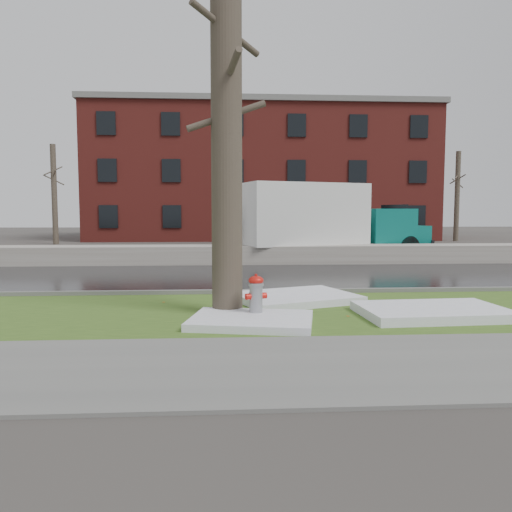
{
  "coord_description": "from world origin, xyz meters",
  "views": [
    {
      "loc": [
        -0.87,
        -11.51,
        2.09
      ],
      "look_at": [
        -0.1,
        0.91,
        1.0
      ],
      "focal_mm": 35.0,
      "sensor_mm": 36.0,
      "label": 1
    }
  ],
  "objects": [
    {
      "name": "road",
      "position": [
        0.0,
        4.5,
        0.01
      ],
      "size": [
        60.0,
        7.0,
        0.03
      ],
      "primitive_type": "cube",
      "color": "black",
      "rests_on": "ground"
    },
    {
      "name": "snow_patch_near",
      "position": [
        0.75,
        -0.14,
        0.12
      ],
      "size": [
        3.13,
        2.78,
        0.16
      ],
      "primitive_type": "cube",
      "rotation": [
        0.0,
        0.0,
        0.35
      ],
      "color": "white",
      "rests_on": "verge"
    },
    {
      "name": "bg_tree_left",
      "position": [
        -12.0,
        22.0,
        3.33
      ],
      "size": [
        1.4,
        1.62,
        6.5
      ],
      "color": "brown",
      "rests_on": "ground"
    },
    {
      "name": "brick_building",
      "position": [
        2.0,
        30.0,
        5.0
      ],
      "size": [
        26.0,
        12.0,
        10.0
      ],
      "primitive_type": "cube",
      "color": "maroon",
      "rests_on": "ground"
    },
    {
      "name": "snowbank",
      "position": [
        0.0,
        8.7,
        0.38
      ],
      "size": [
        60.0,
        1.6,
        0.75
      ],
      "primitive_type": "cube",
      "color": "#A7A299",
      "rests_on": "ground"
    },
    {
      "name": "worker",
      "position": [
        -0.56,
        9.3,
        1.57
      ],
      "size": [
        0.61,
        0.41,
        1.64
      ],
      "primitive_type": "imported",
      "rotation": [
        0.0,
        0.0,
        3.17
      ],
      "color": "black",
      "rests_on": "snowbank"
    },
    {
      "name": "parking_lot",
      "position": [
        0.0,
        13.0,
        0.01
      ],
      "size": [
        60.0,
        9.0,
        0.03
      ],
      "primitive_type": "cube",
      "color": "slate",
      "rests_on": "ground"
    },
    {
      "name": "snow_patch_side",
      "position": [
        3.22,
        -1.99,
        0.13
      ],
      "size": [
        2.9,
        1.96,
        0.18
      ],
      "primitive_type": "cube",
      "rotation": [
        0.0,
        0.0,
        0.06
      ],
      "color": "white",
      "rests_on": "verge"
    },
    {
      "name": "box_truck",
      "position": [
        3.46,
        9.94,
        1.75
      ],
      "size": [
        9.95,
        4.72,
        3.32
      ],
      "rotation": [
        0.0,
        0.0,
        0.31
      ],
      "color": "black",
      "rests_on": "ground"
    },
    {
      "name": "verge",
      "position": [
        0.0,
        -1.25,
        0.02
      ],
      "size": [
        60.0,
        4.5,
        0.04
      ],
      "primitive_type": "cube",
      "color": "#304B19",
      "rests_on": "ground"
    },
    {
      "name": "ground",
      "position": [
        0.0,
        0.0,
        0.0
      ],
      "size": [
        120.0,
        120.0,
        0.0
      ],
      "primitive_type": "plane",
      "color": "#47423D",
      "rests_on": "ground"
    },
    {
      "name": "fire_hydrant",
      "position": [
        -0.29,
        -2.09,
        0.51
      ],
      "size": [
        0.44,
        0.41,
        0.88
      ],
      "rotation": [
        0.0,
        0.0,
        0.31
      ],
      "color": "#93949A",
      "rests_on": "verge"
    },
    {
      "name": "curb",
      "position": [
        0.0,
        1.0,
        0.07
      ],
      "size": [
        60.0,
        0.15,
        0.14
      ],
      "primitive_type": "cube",
      "color": "slate",
      "rests_on": "ground"
    },
    {
      "name": "snow_patch_far",
      "position": [
        -0.4,
        -2.5,
        0.11
      ],
      "size": [
        2.47,
        1.99,
        0.14
      ],
      "primitive_type": "cube",
      "rotation": [
        0.0,
        0.0,
        -0.19
      ],
      "color": "white",
      "rests_on": "verge"
    },
    {
      "name": "tree",
      "position": [
        -0.83,
        -1.54,
        3.89
      ],
      "size": [
        1.58,
        1.87,
        7.64
      ],
      "rotation": [
        0.0,
        0.0,
        -0.19
      ],
      "color": "brown",
      "rests_on": "verge"
    },
    {
      "name": "sidewalk",
      "position": [
        0.0,
        -5.0,
        0.03
      ],
      "size": [
        60.0,
        3.0,
        0.05
      ],
      "primitive_type": "cube",
      "color": "slate",
      "rests_on": "ground"
    },
    {
      "name": "bg_tree_right",
      "position": [
        16.0,
        24.0,
        3.33
      ],
      "size": [
        1.4,
        1.62,
        6.5
      ],
      "color": "brown",
      "rests_on": "ground"
    },
    {
      "name": "bg_tree_center",
      "position": [
        -6.0,
        26.0,
        3.33
      ],
      "size": [
        1.4,
        1.62,
        6.5
      ],
      "color": "brown",
      "rests_on": "ground"
    }
  ]
}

